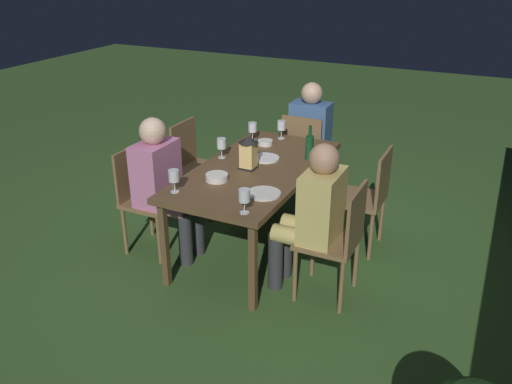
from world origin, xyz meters
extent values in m
plane|color=#385B28|center=(0.00, 0.00, 0.00)|extent=(16.00, 16.00, 0.00)
cube|color=brown|center=(0.00, 0.00, 0.70)|extent=(1.73, 0.86, 0.04)
cube|color=brown|center=(-0.80, -0.36, 0.34)|extent=(0.05, 0.05, 0.68)
cube|color=brown|center=(0.80, -0.36, 0.34)|extent=(0.05, 0.05, 0.68)
cube|color=brown|center=(-0.80, 0.36, 0.34)|extent=(0.05, 0.05, 0.68)
cube|color=brown|center=(0.80, 0.36, 0.34)|extent=(0.05, 0.05, 0.68)
cube|color=brown|center=(-0.39, 0.75, 0.43)|extent=(0.42, 0.40, 0.03)
cube|color=brown|center=(-0.39, 0.94, 0.66)|extent=(0.40, 0.03, 0.42)
cylinder|color=brown|center=(-0.21, 0.58, 0.21)|extent=(0.03, 0.03, 0.42)
cylinder|color=brown|center=(-0.57, 0.58, 0.21)|extent=(0.03, 0.03, 0.42)
cylinder|color=brown|center=(-0.21, 0.92, 0.21)|extent=(0.03, 0.03, 0.42)
cylinder|color=brown|center=(-0.57, 0.92, 0.21)|extent=(0.03, 0.03, 0.42)
cube|color=brown|center=(-1.19, 0.00, 0.43)|extent=(0.40, 0.42, 0.03)
cube|color=brown|center=(-1.00, 0.00, 0.66)|extent=(0.03, 0.40, 0.42)
cylinder|color=brown|center=(-1.36, -0.18, 0.21)|extent=(0.03, 0.03, 0.42)
cylinder|color=brown|center=(-1.36, 0.18, 0.21)|extent=(0.03, 0.03, 0.42)
cylinder|color=brown|center=(-1.02, -0.18, 0.21)|extent=(0.03, 0.03, 0.42)
cylinder|color=brown|center=(-1.02, 0.18, 0.21)|extent=(0.03, 0.03, 0.42)
cube|color=#426699|center=(-1.25, 0.00, 0.70)|extent=(0.24, 0.38, 0.50)
sphere|color=#D1A889|center=(-1.25, 0.00, 1.04)|extent=(0.21, 0.21, 0.21)
cylinder|color=#426699|center=(-1.39, -0.09, 0.46)|extent=(0.36, 0.13, 0.13)
cylinder|color=#426699|center=(-1.39, 0.09, 0.46)|extent=(0.36, 0.13, 0.13)
cylinder|color=#333338|center=(-1.55, -0.09, 0.23)|extent=(0.11, 0.11, 0.45)
cylinder|color=#333338|center=(-1.55, 0.09, 0.23)|extent=(0.11, 0.11, 0.45)
cube|color=brown|center=(0.39, 0.75, 0.43)|extent=(0.42, 0.40, 0.03)
cube|color=brown|center=(0.39, 0.94, 0.66)|extent=(0.40, 0.03, 0.42)
cylinder|color=brown|center=(0.57, 0.58, 0.21)|extent=(0.03, 0.03, 0.42)
cylinder|color=brown|center=(0.21, 0.58, 0.21)|extent=(0.03, 0.03, 0.42)
cylinder|color=brown|center=(0.57, 0.92, 0.21)|extent=(0.03, 0.03, 0.42)
cylinder|color=brown|center=(0.21, 0.92, 0.21)|extent=(0.03, 0.03, 0.42)
cube|color=tan|center=(0.39, 0.69, 0.70)|extent=(0.38, 0.24, 0.50)
sphere|color=tan|center=(0.39, 0.69, 1.04)|extent=(0.21, 0.21, 0.21)
cylinder|color=tan|center=(0.48, 0.55, 0.46)|extent=(0.13, 0.36, 0.13)
cylinder|color=tan|center=(0.30, 0.55, 0.46)|extent=(0.13, 0.36, 0.13)
cylinder|color=#333338|center=(0.48, 0.39, 0.23)|extent=(0.11, 0.11, 0.45)
cylinder|color=#333338|center=(0.30, 0.39, 0.23)|extent=(0.11, 0.11, 0.45)
cube|color=brown|center=(0.39, -0.75, 0.43)|extent=(0.42, 0.40, 0.03)
cube|color=brown|center=(0.39, -0.94, 0.66)|extent=(0.40, 0.02, 0.42)
cylinder|color=brown|center=(0.21, -0.58, 0.21)|extent=(0.03, 0.03, 0.42)
cylinder|color=brown|center=(0.57, -0.58, 0.21)|extent=(0.03, 0.03, 0.42)
cylinder|color=brown|center=(0.21, -0.92, 0.21)|extent=(0.03, 0.03, 0.42)
cylinder|color=brown|center=(0.57, -0.92, 0.21)|extent=(0.03, 0.03, 0.42)
cube|color=#C675A3|center=(0.39, -0.69, 0.70)|extent=(0.38, 0.24, 0.50)
sphere|color=beige|center=(0.39, -0.69, 1.04)|extent=(0.21, 0.21, 0.21)
cylinder|color=#C675A3|center=(0.30, -0.55, 0.46)|extent=(0.13, 0.36, 0.13)
cylinder|color=#C675A3|center=(0.48, -0.55, 0.46)|extent=(0.13, 0.36, 0.13)
cylinder|color=#333338|center=(0.30, -0.39, 0.23)|extent=(0.11, 0.11, 0.45)
cylinder|color=#333338|center=(0.48, -0.39, 0.23)|extent=(0.11, 0.11, 0.45)
cube|color=brown|center=(-0.39, -0.75, 0.43)|extent=(0.42, 0.40, 0.03)
cube|color=brown|center=(-0.39, -0.94, 0.66)|extent=(0.40, 0.02, 0.42)
cylinder|color=brown|center=(-0.57, -0.58, 0.21)|extent=(0.03, 0.03, 0.42)
cylinder|color=brown|center=(-0.21, -0.58, 0.21)|extent=(0.03, 0.03, 0.42)
cylinder|color=brown|center=(-0.57, -0.92, 0.21)|extent=(0.03, 0.03, 0.42)
cylinder|color=brown|center=(-0.21, -0.92, 0.21)|extent=(0.03, 0.03, 0.42)
cube|color=black|center=(0.05, -0.04, 0.73)|extent=(0.12, 0.12, 0.01)
cube|color=#F9D17A|center=(0.05, -0.04, 0.84)|extent=(0.11, 0.11, 0.20)
cone|color=black|center=(0.05, -0.04, 0.97)|extent=(0.15, 0.15, 0.05)
cylinder|color=#144723|center=(-0.35, 0.32, 0.83)|extent=(0.07, 0.07, 0.20)
cylinder|color=#144723|center=(-0.35, 0.32, 0.97)|extent=(0.03, 0.03, 0.09)
cylinder|color=silver|center=(0.76, 0.28, 0.73)|extent=(0.06, 0.06, 0.00)
cylinder|color=silver|center=(0.76, 0.28, 0.77)|extent=(0.01, 0.01, 0.08)
cylinder|color=silver|center=(0.76, 0.28, 0.85)|extent=(0.08, 0.08, 0.08)
cylinder|color=maroon|center=(0.76, 0.28, 0.83)|extent=(0.07, 0.07, 0.03)
cylinder|color=silver|center=(0.68, -0.32, 0.73)|extent=(0.06, 0.06, 0.00)
cylinder|color=silver|center=(0.68, -0.32, 0.77)|extent=(0.01, 0.01, 0.08)
cylinder|color=silver|center=(0.68, -0.32, 0.85)|extent=(0.08, 0.08, 0.08)
cylinder|color=maroon|center=(0.68, -0.32, 0.83)|extent=(0.07, 0.07, 0.03)
cylinder|color=silver|center=(-0.07, -0.35, 0.73)|extent=(0.06, 0.06, 0.00)
cylinder|color=silver|center=(-0.07, -0.35, 0.77)|extent=(0.01, 0.01, 0.08)
cylinder|color=silver|center=(-0.07, -0.35, 0.85)|extent=(0.08, 0.08, 0.08)
cylinder|color=maroon|center=(-0.07, -0.35, 0.83)|extent=(0.07, 0.07, 0.03)
cylinder|color=silver|center=(-0.57, -0.31, 0.73)|extent=(0.06, 0.06, 0.00)
cylinder|color=silver|center=(-0.57, -0.31, 0.77)|extent=(0.01, 0.01, 0.08)
cylinder|color=silver|center=(-0.57, -0.31, 0.85)|extent=(0.08, 0.08, 0.08)
cylinder|color=maroon|center=(-0.57, -0.31, 0.83)|extent=(0.07, 0.07, 0.03)
cylinder|color=silver|center=(-0.74, -0.10, 0.73)|extent=(0.06, 0.06, 0.00)
cylinder|color=silver|center=(-0.74, -0.10, 0.77)|extent=(0.01, 0.01, 0.08)
cylinder|color=silver|center=(-0.74, -0.10, 0.85)|extent=(0.08, 0.08, 0.08)
cylinder|color=maroon|center=(-0.74, -0.10, 0.83)|extent=(0.07, 0.07, 0.03)
cylinder|color=white|center=(-0.20, -0.01, 0.73)|extent=(0.23, 0.23, 0.01)
cylinder|color=silver|center=(0.45, 0.28, 0.73)|extent=(0.24, 0.24, 0.01)
cylinder|color=silver|center=(0.37, -0.15, 0.75)|extent=(0.17, 0.17, 0.05)
cylinder|color=#424C1E|center=(0.37, -0.15, 0.76)|extent=(0.14, 0.14, 0.02)
cylinder|color=silver|center=(-0.52, -0.16, 0.75)|extent=(0.13, 0.13, 0.04)
cylinder|color=tan|center=(-0.52, -0.16, 0.76)|extent=(0.11, 0.11, 0.01)
camera|label=1|loc=(3.59, 1.72, 2.32)|focal=37.68mm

